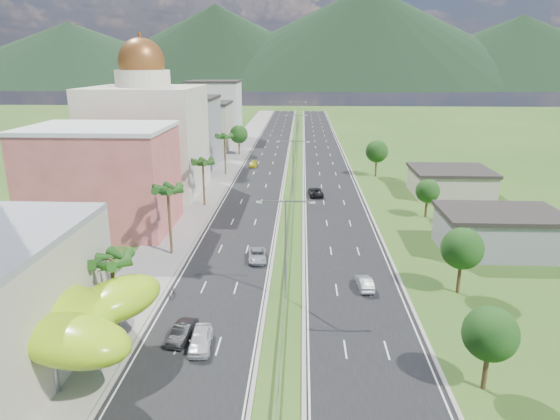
# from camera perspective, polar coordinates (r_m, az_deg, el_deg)

# --- Properties ---
(ground) EXTENTS (500.00, 500.00, 0.00)m
(ground) POSITION_cam_1_polar(r_m,az_deg,el_deg) (46.15, 0.17, -15.49)
(ground) COLOR #2D5119
(ground) RESTS_ON ground
(road_left) EXTENTS (11.00, 260.00, 0.04)m
(road_left) POSITION_cam_1_polar(r_m,az_deg,el_deg) (131.67, -1.47, 5.91)
(road_left) COLOR black
(road_left) RESTS_ON ground
(road_right) EXTENTS (11.00, 260.00, 0.04)m
(road_right) POSITION_cam_1_polar(r_m,az_deg,el_deg) (131.48, 5.10, 5.84)
(road_right) COLOR black
(road_right) RESTS_ON ground
(sidewalk_left) EXTENTS (7.00, 260.00, 0.12)m
(sidewalk_left) POSITION_cam_1_polar(r_m,az_deg,el_deg) (132.65, -5.59, 5.94)
(sidewalk_left) COLOR gray
(sidewalk_left) RESTS_ON ground
(median_guardrail) EXTENTS (0.10, 216.06, 0.76)m
(median_guardrail) POSITION_cam_1_polar(r_m,az_deg,el_deg) (113.59, 1.68, 4.49)
(median_guardrail) COLOR gray
(median_guardrail) RESTS_ON ground
(streetlight_median_b) EXTENTS (6.04, 0.25, 11.00)m
(streetlight_median_b) POSITION_cam_1_polar(r_m,az_deg,el_deg) (52.20, 0.63, -3.29)
(streetlight_median_b) COLOR gray
(streetlight_median_b) RESTS_ON ground
(streetlight_median_c) EXTENTS (6.04, 0.25, 11.00)m
(streetlight_median_c) POSITION_cam_1_polar(r_m,az_deg,el_deg) (90.82, 1.49, 5.35)
(streetlight_median_c) COLOR gray
(streetlight_median_c) RESTS_ON ground
(streetlight_median_d) EXTENTS (6.04, 0.25, 11.00)m
(streetlight_median_d) POSITION_cam_1_polar(r_m,az_deg,el_deg) (135.23, 1.87, 9.08)
(streetlight_median_d) COLOR gray
(streetlight_median_d) RESTS_ON ground
(streetlight_median_e) EXTENTS (6.04, 0.25, 11.00)m
(streetlight_median_e) POSITION_cam_1_polar(r_m,az_deg,el_deg) (179.93, 2.06, 10.97)
(streetlight_median_e) COLOR gray
(streetlight_median_e) RESTS_ON ground
(lime_canopy) EXTENTS (18.00, 15.00, 7.40)m
(lime_canopy) POSITION_cam_1_polar(r_m,az_deg,el_deg) (45.57, -26.56, -10.67)
(lime_canopy) COLOR #9BD414
(lime_canopy) RESTS_ON ground
(pink_shophouse) EXTENTS (20.00, 15.00, 15.00)m
(pink_shophouse) POSITION_cam_1_polar(r_m,az_deg,el_deg) (78.83, -19.61, 3.19)
(pink_shophouse) COLOR #B8554B
(pink_shophouse) RESTS_ON ground
(domed_building) EXTENTS (20.00, 20.00, 28.70)m
(domed_building) POSITION_cam_1_polar(r_m,az_deg,el_deg) (99.47, -14.96, 8.48)
(domed_building) COLOR beige
(domed_building) RESTS_ON ground
(midrise_grey) EXTENTS (16.00, 15.00, 16.00)m
(midrise_grey) POSITION_cam_1_polar(r_m,az_deg,el_deg) (123.54, -10.99, 8.66)
(midrise_grey) COLOR gray
(midrise_grey) RESTS_ON ground
(midrise_beige) EXTENTS (16.00, 15.00, 13.00)m
(midrise_beige) POSITION_cam_1_polar(r_m,az_deg,el_deg) (145.04, -8.97, 9.31)
(midrise_beige) COLOR #B4A994
(midrise_beige) RESTS_ON ground
(midrise_white) EXTENTS (16.00, 15.00, 18.00)m
(midrise_white) POSITION_cam_1_polar(r_m,az_deg,el_deg) (167.24, -7.46, 11.19)
(midrise_white) COLOR silver
(midrise_white) RESTS_ON ground
(shed_near) EXTENTS (15.00, 10.00, 5.00)m
(shed_near) POSITION_cam_1_polar(r_m,az_deg,el_deg) (72.69, 23.72, -2.47)
(shed_near) COLOR gray
(shed_near) RESTS_ON ground
(shed_far) EXTENTS (14.00, 12.00, 4.40)m
(shed_far) POSITION_cam_1_polar(r_m,az_deg,el_deg) (100.75, 18.87, 2.93)
(shed_far) COLOR #B4A994
(shed_far) RESTS_ON ground
(palm_tree_b) EXTENTS (3.60, 3.60, 8.10)m
(palm_tree_b) POSITION_cam_1_polar(r_m,az_deg,el_deg) (47.78, -18.73, -5.75)
(palm_tree_b) COLOR #47301C
(palm_tree_b) RESTS_ON ground
(palm_tree_c) EXTENTS (3.60, 3.60, 9.60)m
(palm_tree_c) POSITION_cam_1_polar(r_m,az_deg,el_deg) (65.39, -12.71, 2.03)
(palm_tree_c) COLOR #47301C
(palm_tree_c) RESTS_ON ground
(palm_tree_d) EXTENTS (3.60, 3.60, 8.60)m
(palm_tree_d) POSITION_cam_1_polar(r_m,az_deg,el_deg) (87.43, -8.82, 5.24)
(palm_tree_d) COLOR #47301C
(palm_tree_d) RESTS_ON ground
(palm_tree_e) EXTENTS (3.60, 3.60, 9.40)m
(palm_tree_e) POSITION_cam_1_polar(r_m,az_deg,el_deg) (111.56, -6.37, 8.18)
(palm_tree_e) COLOR #47301C
(palm_tree_e) RESTS_ON ground
(leafy_tree_lfar) EXTENTS (4.90, 4.90, 8.05)m
(leafy_tree_lfar) POSITION_cam_1_polar(r_m,az_deg,el_deg) (136.45, -4.73, 8.61)
(leafy_tree_lfar) COLOR #47301C
(leafy_tree_lfar) RESTS_ON ground
(leafy_tree_ra) EXTENTS (4.20, 4.20, 6.90)m
(leafy_tree_ra) POSITION_cam_1_polar(r_m,az_deg,el_deg) (41.92, 22.90, -12.94)
(leafy_tree_ra) COLOR #47301C
(leafy_tree_ra) RESTS_ON ground
(leafy_tree_rb) EXTENTS (4.55, 4.55, 7.47)m
(leafy_tree_rb) POSITION_cam_1_polar(r_m,az_deg,el_deg) (57.30, 20.11, -4.17)
(leafy_tree_rb) COLOR #47301C
(leafy_tree_rb) RESTS_ON ground
(leafy_tree_rc) EXTENTS (3.85, 3.85, 6.33)m
(leafy_tree_rc) POSITION_cam_1_polar(r_m,az_deg,el_deg) (84.09, 16.51, 2.07)
(leafy_tree_rc) COLOR #47301C
(leafy_tree_rc) RESTS_ON ground
(leafy_tree_rd) EXTENTS (4.90, 4.90, 8.05)m
(leafy_tree_rd) POSITION_cam_1_polar(r_m,az_deg,el_deg) (111.89, 11.01, 6.59)
(leafy_tree_rd) COLOR #47301C
(leafy_tree_rd) RESTS_ON ground
(mountain_ridge) EXTENTS (860.00, 140.00, 90.00)m
(mountain_ridge) POSITION_cam_1_polar(r_m,az_deg,el_deg) (493.12, 9.61, 13.58)
(mountain_ridge) COLOR black
(mountain_ridge) RESTS_ON ground
(car_white_near_left) EXTENTS (2.30, 4.88, 1.61)m
(car_white_near_left) POSITION_cam_1_polar(r_m,az_deg,el_deg) (46.29, -9.06, -14.39)
(car_white_near_left) COLOR silver
(car_white_near_left) RESTS_ON road_left
(car_dark_left) EXTENTS (2.18, 4.60, 1.46)m
(car_dark_left) POSITION_cam_1_polar(r_m,az_deg,el_deg) (47.80, -11.08, -13.53)
(car_dark_left) COLOR black
(car_dark_left) RESTS_ON road_left
(car_silver_mid_left) EXTENTS (2.74, 5.10, 1.36)m
(car_silver_mid_left) POSITION_cam_1_polar(r_m,az_deg,el_deg) (64.07, -2.63, -5.20)
(car_silver_mid_left) COLOR #A0A4A8
(car_silver_mid_left) RESTS_ON road_left
(car_yellow_far_left) EXTENTS (1.83, 4.30, 1.24)m
(car_yellow_far_left) POSITION_cam_1_polar(r_m,az_deg,el_deg) (121.08, -3.04, 5.25)
(car_yellow_far_left) COLOR gold
(car_yellow_far_left) RESTS_ON road_left
(car_silver_right) EXTENTS (1.79, 4.32, 1.39)m
(car_silver_right) POSITION_cam_1_polar(r_m,az_deg,el_deg) (57.18, 9.66, -8.21)
(car_silver_right) COLOR #9EA1A5
(car_silver_right) RESTS_ON road_right
(car_dark_far_right) EXTENTS (3.00, 5.68, 1.52)m
(car_dark_far_right) POSITION_cam_1_polar(r_m,az_deg,el_deg) (94.76, 4.09, 2.10)
(car_dark_far_right) COLOR black
(car_dark_far_right) RESTS_ON road_right
(motorcycle) EXTENTS (0.73, 1.93, 1.21)m
(motorcycle) POSITION_cam_1_polar(r_m,az_deg,el_deg) (56.03, -12.23, -9.01)
(motorcycle) COLOR black
(motorcycle) RESTS_ON road_left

